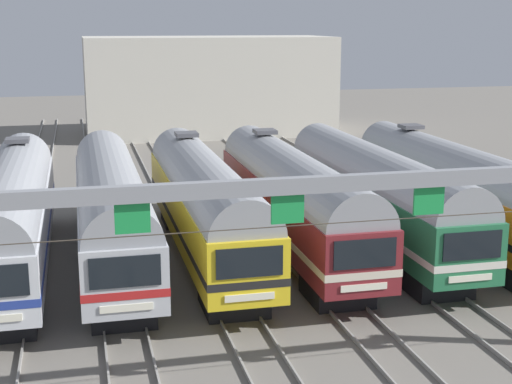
# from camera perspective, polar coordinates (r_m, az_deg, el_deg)

# --- Properties ---
(ground_plane) EXTENTS (160.00, 160.00, 0.00)m
(ground_plane) POSITION_cam_1_polar(r_m,az_deg,el_deg) (34.38, -0.57, -4.84)
(ground_plane) COLOR slate
(track_bed) EXTENTS (21.88, 70.00, 0.15)m
(track_bed) POSITION_cam_1_polar(r_m,az_deg,el_deg) (50.54, -4.90, 0.97)
(track_bed) COLOR gray
(track_bed) RESTS_ON ground
(commuter_train_silver) EXTENTS (2.88, 18.06, 5.05)m
(commuter_train_silver) POSITION_cam_1_polar(r_m,az_deg,el_deg) (32.97, -18.10, -1.41)
(commuter_train_silver) COLOR silver
(commuter_train_silver) RESTS_ON ground
(commuter_train_stainless) EXTENTS (2.88, 18.06, 4.77)m
(commuter_train_stainless) POSITION_cam_1_polar(r_m,az_deg,el_deg) (32.87, -11.02, -1.05)
(commuter_train_stainless) COLOR #B2B5BA
(commuter_train_stainless) RESTS_ON ground
(commuter_train_yellow) EXTENTS (2.88, 18.06, 5.05)m
(commuter_train_yellow) POSITION_cam_1_polar(r_m,az_deg,el_deg) (33.27, -4.00, -0.66)
(commuter_train_yellow) COLOR gold
(commuter_train_yellow) RESTS_ON ground
(commuter_train_maroon) EXTENTS (2.88, 18.06, 5.05)m
(commuter_train_maroon) POSITION_cam_1_polar(r_m,az_deg,el_deg) (34.16, 2.76, -0.29)
(commuter_train_maroon) COLOR maroon
(commuter_train_maroon) RESTS_ON ground
(commuter_train_green) EXTENTS (2.88, 18.06, 4.77)m
(commuter_train_green) POSITION_cam_1_polar(r_m,az_deg,el_deg) (35.49, 9.09, 0.06)
(commuter_train_green) COLOR #236B42
(commuter_train_green) RESTS_ON ground
(commuter_train_orange) EXTENTS (2.88, 18.06, 5.05)m
(commuter_train_orange) POSITION_cam_1_polar(r_m,az_deg,el_deg) (37.23, 14.89, 0.39)
(commuter_train_orange) COLOR orange
(commuter_train_orange) RESTS_ON ground
(catenary_gantry) EXTENTS (25.61, 0.44, 6.97)m
(catenary_gantry) POSITION_cam_1_polar(r_m,az_deg,el_deg) (20.47, 7.91, -1.72)
(catenary_gantry) COLOR gray
(catenary_gantry) RESTS_ON ground
(maintenance_building) EXTENTS (22.95, 10.00, 9.12)m
(maintenance_building) POSITION_cam_1_polar(r_m,az_deg,el_deg) (71.73, -3.67, 8.14)
(maintenance_building) COLOR beige
(maintenance_building) RESTS_ON ground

